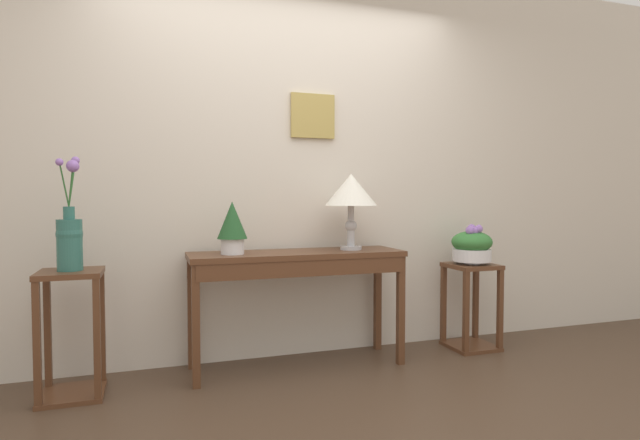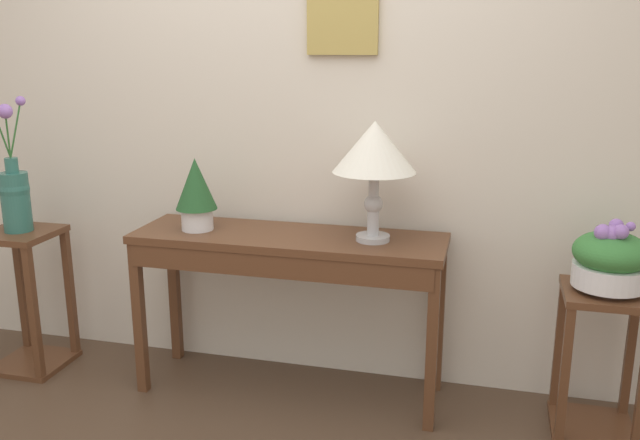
{
  "view_description": "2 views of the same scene",
  "coord_description": "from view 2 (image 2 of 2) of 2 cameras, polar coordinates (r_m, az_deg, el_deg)",
  "views": [
    {
      "loc": [
        -0.88,
        -2.05,
        1.1
      ],
      "look_at": [
        0.15,
        1.01,
        0.96
      ],
      "focal_mm": 28.22,
      "sensor_mm": 36.0,
      "label": 1
    },
    {
      "loc": [
        0.87,
        -1.65,
        1.57
      ],
      "look_at": [
        0.15,
        1.13,
        0.82
      ],
      "focal_mm": 37.88,
      "sensor_mm": 36.0,
      "label": 2
    }
  ],
  "objects": [
    {
      "name": "potted_plant_on_console",
      "position": [
        3.06,
        -10.44,
        2.44
      ],
      "size": [
        0.19,
        0.19,
        0.33
      ],
      "color": "silver",
      "rests_on": "console_table"
    },
    {
      "name": "table_lamp",
      "position": [
        2.81,
        4.63,
        5.84
      ],
      "size": [
        0.35,
        0.35,
        0.51
      ],
      "color": "#B7B7BC",
      "rests_on": "console_table"
    },
    {
      "name": "pedestal_stand_right",
      "position": [
        3.03,
        22.47,
        -11.08
      ],
      "size": [
        0.33,
        0.33,
        0.62
      ],
      "color": "#56331E",
      "rests_on": "ground"
    },
    {
      "name": "back_wall_with_art",
      "position": [
        3.16,
        -1.55,
        11.55
      ],
      "size": [
        9.0,
        0.13,
        2.8
      ],
      "color": "beige",
      "rests_on": "ground"
    },
    {
      "name": "pedestal_stand_left",
      "position": [
        3.63,
        -23.49,
        -6.21
      ],
      "size": [
        0.33,
        0.33,
        0.71
      ],
      "color": "#56331E",
      "rests_on": "ground"
    },
    {
      "name": "planter_bowl_wide_right",
      "position": [
        2.87,
        23.32,
        -3.06
      ],
      "size": [
        0.29,
        0.29,
        0.29
      ],
      "color": "silver",
      "rests_on": "pedestal_stand_right"
    },
    {
      "name": "flower_vase_tall_left",
      "position": [
        3.49,
        -24.39,
        2.2
      ],
      "size": [
        0.14,
        0.17,
        0.63
      ],
      "color": "#2D665B",
      "rests_on": "pedestal_stand_left"
    },
    {
      "name": "console_table",
      "position": [
        2.98,
        -2.8,
        -3.2
      ],
      "size": [
        1.38,
        0.42,
        0.76
      ],
      "color": "#56331E",
      "rests_on": "ground"
    }
  ]
}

